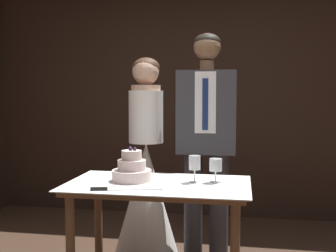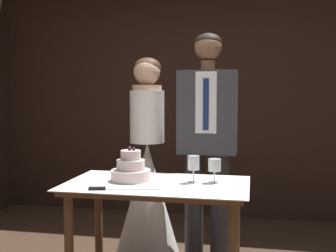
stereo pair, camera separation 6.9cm
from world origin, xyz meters
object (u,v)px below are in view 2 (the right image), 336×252
at_px(cake_knife, 111,189).
at_px(wine_glass_near, 215,166).
at_px(bride, 147,183).
at_px(cake_table, 157,200).
at_px(tiered_cake, 131,170).
at_px(wine_glass_middle, 193,164).
at_px(groom, 207,133).

height_order(cake_knife, wine_glass_near, wine_glass_near).
distance_m(cake_knife, bride, 0.99).
relative_size(cake_table, tiered_cake, 4.51).
xyz_separation_m(cake_knife, wine_glass_middle, (0.45, 0.31, 0.11)).
relative_size(cake_table, wine_glass_near, 7.59).
xyz_separation_m(cake_knife, groom, (0.47, 0.97, 0.25)).
bearing_deg(wine_glass_middle, cake_knife, -145.43).
distance_m(cake_table, bride, 0.77).
height_order(cake_table, wine_glass_near, wine_glass_near).
relative_size(wine_glass_near, groom, 0.08).
distance_m(wine_glass_middle, groom, 0.68).
xyz_separation_m(cake_table, wine_glass_middle, (0.23, 0.07, 0.23)).
bearing_deg(cake_knife, groom, 49.57).
xyz_separation_m(bride, groom, (0.49, -0.00, 0.43)).
bearing_deg(wine_glass_middle, cake_table, -163.91).
bearing_deg(wine_glass_middle, wine_glass_near, 8.58).
xyz_separation_m(tiered_cake, cake_knife, (-0.04, -0.28, -0.07)).
distance_m(cake_table, cake_knife, 0.36).
height_order(wine_glass_near, bride, bride).
xyz_separation_m(cake_table, bride, (-0.25, 0.73, -0.05)).
bearing_deg(bride, wine_glass_middle, -54.41).
distance_m(tiered_cake, wine_glass_near, 0.55).
relative_size(tiered_cake, groom, 0.14).
distance_m(cake_knife, groom, 1.11).
bearing_deg(cake_knife, cake_table, 32.96).
relative_size(tiered_cake, cake_knife, 0.62).
xyz_separation_m(wine_glass_middle, bride, (-0.47, 0.66, -0.28)).
distance_m(cake_knife, wine_glass_near, 0.68).
height_order(tiered_cake, cake_knife, tiered_cake).
height_order(bride, groom, groom).
relative_size(cake_knife, wine_glass_middle, 2.42).
height_order(tiered_cake, wine_glass_near, tiered_cake).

